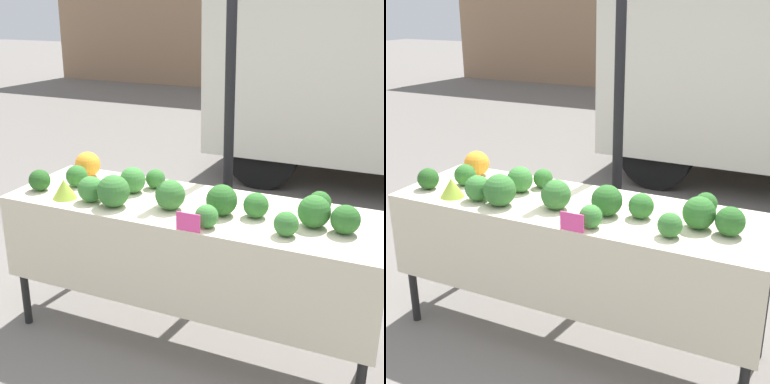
# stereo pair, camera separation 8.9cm
# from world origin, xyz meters

# --- Properties ---
(ground_plane) EXTENTS (40.00, 40.00, 0.00)m
(ground_plane) POSITION_xyz_m (0.00, 0.00, 0.00)
(ground_plane) COLOR slate
(tent_pole) EXTENTS (0.07, 0.07, 2.79)m
(tent_pole) POSITION_xyz_m (-0.05, 0.73, 1.40)
(tent_pole) COLOR black
(tent_pole) RESTS_ON ground_plane
(market_table) EXTENTS (2.22, 0.71, 0.90)m
(market_table) POSITION_xyz_m (0.00, -0.07, 0.78)
(market_table) COLOR beige
(market_table) RESTS_ON ground_plane
(orange_cauliflower) EXTENTS (0.17, 0.17, 0.17)m
(orange_cauliflower) POSITION_xyz_m (-0.85, 0.20, 0.98)
(orange_cauliflower) COLOR orange
(orange_cauliflower) RESTS_ON market_table
(romanesco_head) EXTENTS (0.15, 0.15, 0.12)m
(romanesco_head) POSITION_xyz_m (-0.74, -0.21, 0.96)
(romanesco_head) COLOR #93B238
(romanesco_head) RESTS_ON market_table
(broccoli_head_0) EXTENTS (0.17, 0.17, 0.17)m
(broccoli_head_0) POSITION_xyz_m (-0.09, -0.11, 0.98)
(broccoli_head_0) COLOR #336B2D
(broccoli_head_0) RESTS_ON market_table
(broccoli_head_1) EXTENTS (0.14, 0.14, 0.14)m
(broccoli_head_1) POSITION_xyz_m (-0.80, -0.00, 0.97)
(broccoli_head_1) COLOR #2D6628
(broccoli_head_1) RESTS_ON market_table
(broccoli_head_2) EXTENTS (0.12, 0.12, 0.12)m
(broccoli_head_2) POSITION_xyz_m (0.20, -0.26, 0.96)
(broccoli_head_2) COLOR #387533
(broccoli_head_2) RESTS_ON market_table
(broccoli_head_3) EXTENTS (0.13, 0.13, 0.13)m
(broccoli_head_3) POSITION_xyz_m (0.60, -0.19, 0.96)
(broccoli_head_3) COLOR #336B2D
(broccoli_head_3) RESTS_ON market_table
(broccoli_head_4) EXTENTS (0.17, 0.17, 0.17)m
(broccoli_head_4) POSITION_xyz_m (0.70, -0.02, 0.98)
(broccoli_head_4) COLOR #2D6628
(broccoli_head_4) RESTS_ON market_table
(broccoli_head_5) EXTENTS (0.12, 0.12, 0.12)m
(broccoli_head_5) POSITION_xyz_m (-0.33, 0.18, 0.96)
(broccoli_head_5) COLOR #2D6628
(broccoli_head_5) RESTS_ON market_table
(broccoli_head_6) EXTENTS (0.15, 0.15, 0.15)m
(broccoli_head_6) POSITION_xyz_m (-0.56, -0.19, 0.97)
(broccoli_head_6) COLOR #387533
(broccoli_head_6) RESTS_ON market_table
(broccoli_head_7) EXTENTS (0.16, 0.16, 0.16)m
(broccoli_head_7) POSITION_xyz_m (-0.42, 0.05, 0.98)
(broccoli_head_7) COLOR #387533
(broccoli_head_7) RESTS_ON market_table
(broccoli_head_8) EXTENTS (0.15, 0.15, 0.15)m
(broccoli_head_8) POSITION_xyz_m (0.87, -0.04, 0.97)
(broccoli_head_8) COLOR #285B23
(broccoli_head_8) RESTS_ON market_table
(broccoli_head_9) EXTENTS (0.14, 0.14, 0.14)m
(broccoli_head_9) POSITION_xyz_m (0.39, -0.02, 0.97)
(broccoli_head_9) COLOR #2D6628
(broccoli_head_9) RESTS_ON market_table
(broccoli_head_10) EXTENTS (0.19, 0.19, 0.19)m
(broccoli_head_10) POSITION_xyz_m (-0.40, -0.20, 0.99)
(broccoli_head_10) COLOR #336B2D
(broccoli_head_10) RESTS_ON market_table
(broccoli_head_11) EXTENTS (0.13, 0.13, 0.13)m
(broccoli_head_11) POSITION_xyz_m (-0.96, -0.16, 0.96)
(broccoli_head_11) COLOR #23511E
(broccoli_head_11) RESTS_ON market_table
(broccoli_head_12) EXTENTS (0.13, 0.13, 0.13)m
(broccoli_head_12) POSITION_xyz_m (0.69, 0.18, 0.96)
(broccoli_head_12) COLOR #285B23
(broccoli_head_12) RESTS_ON market_table
(broccoli_head_13) EXTENTS (0.17, 0.17, 0.17)m
(broccoli_head_13) POSITION_xyz_m (0.21, -0.07, 0.98)
(broccoli_head_13) COLOR #285B23
(broccoli_head_13) RESTS_ON market_table
(price_sign) EXTENTS (0.13, 0.01, 0.10)m
(price_sign) POSITION_xyz_m (0.13, -0.34, 0.95)
(price_sign) COLOR #EF4793
(price_sign) RESTS_ON market_table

